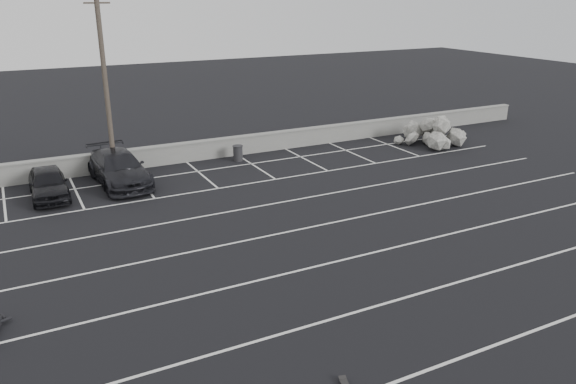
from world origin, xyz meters
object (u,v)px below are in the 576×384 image
car_left (48,183)px  riprap_pile (430,136)px  utility_pole (106,86)px  trash_bin (238,153)px  car_right (119,168)px

car_left → riprap_pile: size_ratio=0.82×
car_left → utility_pole: 5.32m
car_left → utility_pole: bearing=30.6°
car_left → utility_pole: size_ratio=0.44×
car_left → riprap_pile: bearing=-0.6°
utility_pole → trash_bin: (6.48, -0.37, -4.03)m
car_right → trash_bin: size_ratio=6.15×
trash_bin → riprap_pile: 11.88m
utility_pole → trash_bin: bearing=-3.3°
utility_pole → trash_bin: size_ratio=10.25×
car_left → car_right: size_ratio=0.74×
car_left → trash_bin: size_ratio=4.55×
car_right → riprap_pile: size_ratio=1.11×
car_left → utility_pole: utility_pole is taller
utility_pole → trash_bin: utility_pole is taller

